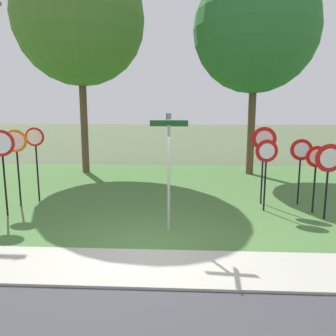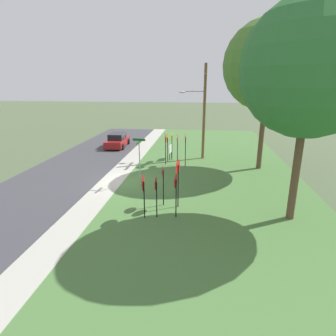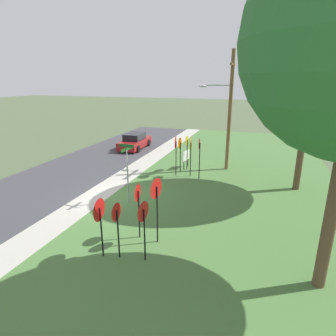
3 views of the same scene
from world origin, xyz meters
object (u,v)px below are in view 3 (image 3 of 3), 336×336
(utility_pole, at_px, (228,107))
(oak_tree_left, at_px, (316,48))
(yield_sign_far_right, at_px, (156,195))
(yield_sign_far_left, at_px, (116,218))
(parked_hatchback_near, at_px, (135,141))
(stop_sign_far_right, at_px, (187,145))
(yield_sign_near_right, at_px, (99,214))
(street_name_post, at_px, (127,169))
(stop_sign_near_left, at_px, (180,147))
(stop_sign_far_left, at_px, (190,149))
(stop_sign_far_center, at_px, (199,151))
(stop_sign_near_right, at_px, (176,147))
(yield_sign_center, at_px, (143,217))
(notice_board, at_px, (186,156))
(yield_sign_near_left, at_px, (138,198))

(utility_pole, height_order, oak_tree_left, oak_tree_left)
(yield_sign_far_right, height_order, utility_pole, utility_pole)
(yield_sign_far_left, bearing_deg, parked_hatchback_near, -156.97)
(stop_sign_far_right, xyz_separation_m, yield_sign_near_right, (10.84, -0.19, -0.08))
(stop_sign_far_right, height_order, street_name_post, street_name_post)
(parked_hatchback_near, bearing_deg, stop_sign_near_left, 45.37)
(stop_sign_far_left, xyz_separation_m, stop_sign_far_center, (0.33, 0.65, -0.00))
(stop_sign_near_right, bearing_deg, yield_sign_near_right, -9.70)
(stop_sign_far_center, xyz_separation_m, utility_pole, (-2.63, 1.23, 2.43))
(stop_sign_near_left, xyz_separation_m, yield_sign_near_right, (10.11, 0.09, -0.08))
(stop_sign_near_right, relative_size, street_name_post, 0.85)
(stop_sign_near_right, relative_size, yield_sign_center, 1.17)
(stop_sign_near_right, distance_m, oak_tree_left, 9.19)
(stop_sign_far_right, distance_m, notice_board, 0.93)
(yield_sign_near_right, distance_m, utility_pole, 12.34)
(street_name_post, distance_m, notice_board, 6.85)
(stop_sign_far_left, bearing_deg, yield_sign_far_left, -11.89)
(yield_sign_center, bearing_deg, stop_sign_far_left, -167.54)
(utility_pole, bearing_deg, yield_sign_near_left, -10.81)
(yield_sign_far_right, relative_size, utility_pole, 0.33)
(stop_sign_far_center, bearing_deg, yield_sign_far_right, -5.14)
(yield_sign_near_left, bearing_deg, utility_pole, 164.45)
(stop_sign_far_center, xyz_separation_m, yield_sign_far_right, (7.65, 0.08, 0.12))
(yield_sign_far_left, bearing_deg, utility_pole, 169.94)
(yield_sign_far_left, relative_size, parked_hatchback_near, 0.49)
(stop_sign_far_right, bearing_deg, yield_sign_center, 6.83)
(yield_sign_far_right, bearing_deg, stop_sign_near_right, -157.28)
(stop_sign_near_left, height_order, yield_sign_near_right, stop_sign_near_left)
(stop_sign_near_right, distance_m, yield_sign_center, 9.29)
(stop_sign_far_left, distance_m, parked_hatchback_near, 9.12)
(utility_pole, bearing_deg, oak_tree_left, 60.14)
(utility_pole, distance_m, parked_hatchback_near, 10.07)
(stop_sign_far_left, distance_m, stop_sign_far_right, 1.51)
(yield_sign_near_left, distance_m, utility_pole, 10.69)
(stop_sign_near_left, relative_size, yield_sign_center, 1.06)
(yield_sign_far_right, bearing_deg, yield_sign_near_right, -34.97)
(stop_sign_far_left, relative_size, street_name_post, 0.83)
(stop_sign_near_left, height_order, street_name_post, street_name_post)
(stop_sign_near_right, xyz_separation_m, stop_sign_far_left, (-0.07, 0.95, -0.05))
(parked_hatchback_near, bearing_deg, stop_sign_far_left, 46.09)
(parked_hatchback_near, bearing_deg, yield_sign_near_left, 23.59)
(yield_sign_far_right, height_order, yield_sign_center, yield_sign_far_right)
(stop_sign_far_right, relative_size, yield_sign_center, 1.07)
(yield_sign_far_right, xyz_separation_m, oak_tree_left, (-7.72, 5.60, 5.53))
(stop_sign_near_right, relative_size, yield_sign_far_right, 0.99)
(stop_sign_far_right, xyz_separation_m, yield_sign_far_left, (10.73, 0.40, -0.18))
(notice_board, bearing_deg, stop_sign_far_right, 29.80)
(stop_sign_near_right, xyz_separation_m, parked_hatchback_near, (-6.11, -5.76, -1.27))
(yield_sign_near_left, relative_size, yield_sign_center, 1.02)
(stop_sign_near_right, height_order, notice_board, stop_sign_near_right)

